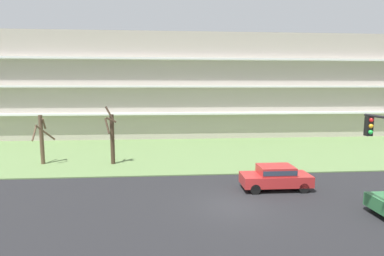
# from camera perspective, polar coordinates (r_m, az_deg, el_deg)

# --- Properties ---
(ground) EXTENTS (160.00, 160.00, 0.00)m
(ground) POSITION_cam_1_polar(r_m,az_deg,el_deg) (17.64, 7.63, -14.26)
(ground) COLOR #232326
(grass_lawn_strip) EXTENTS (80.00, 16.00, 0.08)m
(grass_lawn_strip) POSITION_cam_1_polar(r_m,az_deg,el_deg) (30.89, 2.24, -4.56)
(grass_lawn_strip) COLOR #66844C
(grass_lawn_strip) RESTS_ON ground
(apartment_building) EXTENTS (53.48, 11.09, 13.36)m
(apartment_building) POSITION_cam_1_polar(r_m,az_deg,el_deg) (43.21, 0.28, 7.78)
(apartment_building) COLOR #B2A899
(apartment_building) RESTS_ON ground
(tree_far_left) EXTENTS (1.79, 1.73, 4.26)m
(tree_far_left) POSITION_cam_1_polar(r_m,az_deg,el_deg) (28.60, -26.40, -1.77)
(tree_far_left) COLOR brown
(tree_far_left) RESTS_ON ground
(tree_left) EXTENTS (1.11, 0.89, 5.03)m
(tree_left) POSITION_cam_1_polar(r_m,az_deg,el_deg) (26.51, -14.81, -1.62)
(tree_left) COLOR #423023
(tree_left) RESTS_ON ground
(sedan_red_center_left) EXTENTS (4.41, 1.82, 1.57)m
(sedan_red_center_left) POSITION_cam_1_polar(r_m,az_deg,el_deg) (20.51, 15.41, -8.74)
(sedan_red_center_left) COLOR #B22828
(sedan_red_center_left) RESTS_ON ground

